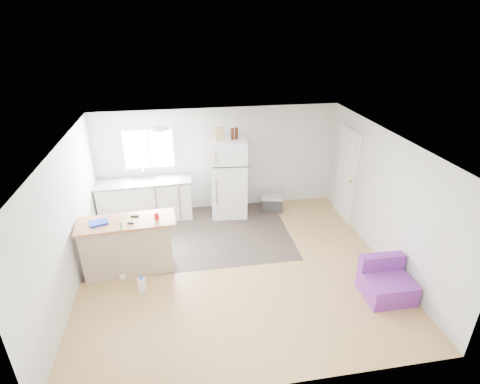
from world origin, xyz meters
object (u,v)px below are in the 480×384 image
Objects in this scene: blue_tray at (98,223)px; red_cup at (157,216)px; mop at (123,268)px; kitchen_cabinets at (146,199)px; peninsula at (128,246)px; refrigerator at (229,178)px; cleaner_jug at (142,285)px; bottle_right at (236,133)px; cooler at (272,203)px; bottle_left at (232,134)px; cardboard_box at (219,134)px; purple_seat at (386,283)px.

red_cup is at bearing 0.18° from blue_tray.
blue_tray is at bearing 144.78° from mop.
red_cup reaches higher than blue_tray.
mop is (-0.28, -2.17, -0.24)m from kitchen_cabinets.
kitchen_cabinets is at bearing 72.61° from blue_tray.
peninsula is 14.10× the size of red_cup.
refrigerator is 3.12m from blue_tray.
mop is at bearing -160.29° from red_cup.
peninsula is at bearing 101.50° from cleaner_jug.
kitchen_cabinets is at bearing 82.26° from cleaner_jug.
refrigerator is 1.04m from bottle_right.
peninsula is at bearing -133.34° from refrigerator.
peninsula is 3.23m from bottle_right.
cooler is 0.48× the size of mop.
red_cup reaches higher than peninsula.
mop is at bearing -137.70° from bottle_left.
bottle_left is at bearing 41.80° from mop.
cooler is (3.10, 1.81, -0.32)m from peninsula.
cooler is 1.96m from bottle_left.
blue_tray is (-0.61, -1.94, 0.57)m from kitchen_cabinets.
bottle_right is (1.70, 1.86, 0.84)m from red_cup.
red_cup reaches higher than cooler.
cardboard_box is at bearing 45.23° from mop.
kitchen_cabinets reaches higher than cleaner_jug.
cooler is at bearing 2.04° from refrigerator.
red_cup is 0.48× the size of bottle_right.
kitchen_cabinets is 1.93m from refrigerator.
cleaner_jug is 0.25× the size of mop.
bottle_left is at bearing -154.35° from bottle_right.
peninsula is at bearing 162.76° from purple_seat.
peninsula is 0.67m from blue_tray.
blue_tray is (-4.65, 1.36, 0.81)m from purple_seat.
blue_tray reaches higher than purple_seat.
mop is (-3.19, -2.05, 0.04)m from cooler.
blue_tray reaches higher than peninsula.
cardboard_box is (-1.22, -0.04, 1.75)m from cooler.
kitchen_cabinets reaches higher than red_cup.
bottle_right is at bearing 47.60° from red_cup.
cooler is 3.79m from mop.
cleaner_jug is (-1.83, -2.50, -0.77)m from refrigerator.
bottle_right is (-1.97, 3.23, 1.69)m from purple_seat.
peninsula is 2.95m from cardboard_box.
red_cup is (0.55, -0.02, 0.56)m from peninsula.
peninsula is 2.80m from refrigerator.
bottle_left is 0.10m from bottle_right.
purple_seat is 4.01m from red_cup.
cardboard_box is (1.97, 2.02, 1.71)m from mop.
cardboard_box is 1.20× the size of bottle_right.
cleaner_jug is 1.18m from red_cup.
bottle_left reaches higher than refrigerator.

